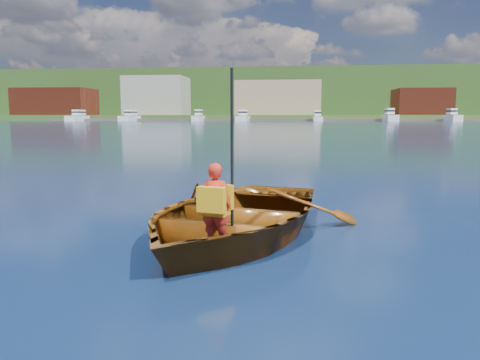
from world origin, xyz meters
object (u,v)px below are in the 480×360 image
Objects in this scene: rowboat at (233,216)px; marina_yachts at (270,117)px; dock at (287,120)px; child_paddler at (216,203)px.

rowboat is 143.90m from marina_yachts.
rowboat is at bearing -89.29° from dock.
marina_yachts is (-7.08, 144.63, 0.73)m from child_paddler.
dock is 1.15× the size of marina_yachts.
dock is at bearing 90.67° from child_paddler.
child_paddler is at bearing -95.47° from rowboat.
rowboat is 0.97m from child_paddler.
rowboat is at bearing -87.14° from marina_yachts.
dock is 7.17m from marina_yachts.
marina_yachts is at bearing 92.86° from rowboat.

